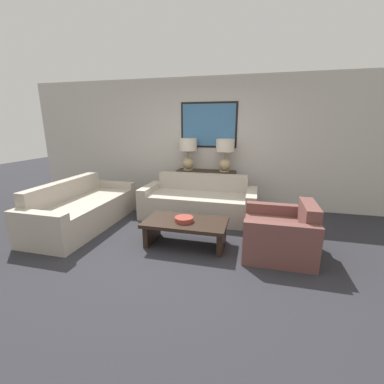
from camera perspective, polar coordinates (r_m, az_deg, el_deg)
ground_plane at (r=3.59m, az=-4.10°, el=-13.80°), size 20.00×20.00×0.00m
back_wall at (r=5.56m, az=3.76°, el=10.81°), size 8.26×0.12×2.65m
console_table at (r=5.45m, az=3.07°, el=0.71°), size 1.22×0.39×0.78m
table_lamp_left at (r=5.39m, az=-0.87°, el=9.26°), size 0.37×0.37×0.65m
table_lamp_right at (r=5.25m, az=7.36°, el=8.98°), size 0.37×0.37×0.65m
couch_by_back_wall at (r=4.86m, az=1.54°, el=-2.40°), size 2.11×0.90×0.78m
couch_by_side at (r=4.84m, az=-23.13°, el=-3.71°), size 0.90×2.11×0.78m
coffee_table at (r=3.75m, az=-1.42°, el=-7.76°), size 1.19×0.65×0.37m
decorative_bowl at (r=3.68m, az=-1.79°, el=-6.08°), size 0.27×0.27×0.07m
armchair_near_back_wall at (r=3.72m, az=19.00°, el=-8.95°), size 0.90×0.93×0.73m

